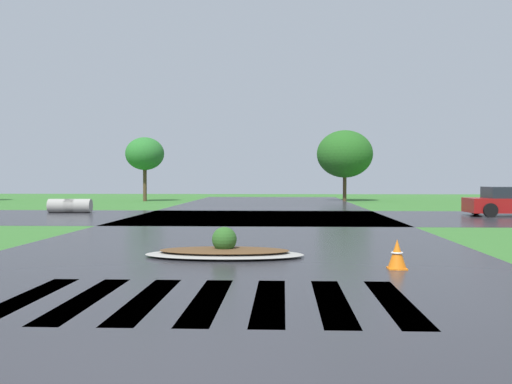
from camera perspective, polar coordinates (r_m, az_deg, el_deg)
asphalt_roadway at (r=14.99m, az=-1.59°, el=-5.45°), size 11.65×80.00×0.01m
asphalt_cross_road at (r=26.90m, az=0.30°, el=-2.42°), size 90.00×10.48×0.01m
crosswalk_stripes at (r=8.83m, az=-4.63°, el=-10.26°), size 5.85×3.33×0.01m
median_island at (r=13.46m, az=-3.05°, el=-5.67°), size 3.58×1.65×0.68m
drainage_pipe_stack at (r=31.68m, az=-17.38°, el=-1.27°), size 2.17×0.77×0.71m
traffic_cone at (r=11.98m, az=13.35°, el=-5.88°), size 0.37×0.37×0.59m
background_treeline at (r=44.52m, az=6.77°, el=4.13°), size 47.51×6.81×6.15m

